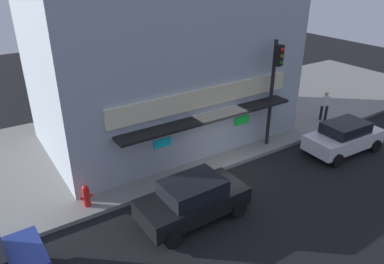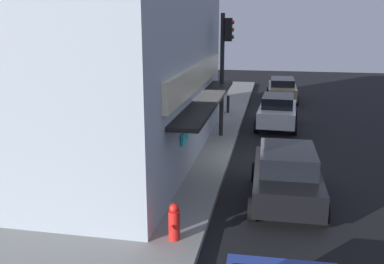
% 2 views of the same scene
% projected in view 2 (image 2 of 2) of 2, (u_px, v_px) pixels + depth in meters
% --- Properties ---
extents(ground_plane, '(60.02, 60.02, 0.00)m').
position_uv_depth(ground_plane, '(230.00, 161.00, 15.94)').
color(ground_plane, black).
extents(sidewalk, '(40.01, 10.05, 0.18)m').
position_uv_depth(sidewalk, '(104.00, 151.00, 16.84)').
color(sidewalk, gray).
rests_on(sidewalk, ground_plane).
extents(corner_building, '(12.24, 7.89, 7.82)m').
position_uv_depth(corner_building, '(100.00, 51.00, 15.21)').
color(corner_building, '#9EA8B2').
rests_on(corner_building, sidewalk).
extents(traffic_light, '(0.32, 0.58, 5.26)m').
position_uv_depth(traffic_light, '(225.00, 59.00, 17.98)').
color(traffic_light, black).
rests_on(traffic_light, sidewalk).
extents(fire_hydrant, '(0.51, 0.27, 0.90)m').
position_uv_depth(fire_hydrant, '(174.00, 222.00, 9.81)').
color(fire_hydrant, red).
rests_on(fire_hydrant, sidewalk).
extents(trash_can, '(0.59, 0.59, 0.88)m').
position_uv_depth(trash_can, '(163.00, 161.00, 14.02)').
color(trash_can, '#2D2D2D').
rests_on(trash_can, sidewalk).
extents(pedestrian, '(0.53, 0.48, 1.74)m').
position_uv_depth(pedestrian, '(225.00, 95.00, 23.25)').
color(pedestrian, black).
rests_on(pedestrian, sidewalk).
extents(potted_plant_by_doorway, '(0.57, 0.57, 0.94)m').
position_uv_depth(potted_plant_by_doorway, '(192.00, 128.00, 17.86)').
color(potted_plant_by_doorway, gray).
rests_on(potted_plant_by_doorway, sidewalk).
extents(potted_plant_by_window, '(0.52, 0.52, 0.83)m').
position_uv_depth(potted_plant_by_window, '(188.00, 143.00, 16.11)').
color(potted_plant_by_window, brown).
rests_on(potted_plant_by_window, sidewalk).
extents(parked_car_black, '(4.10, 2.12, 1.59)m').
position_uv_depth(parked_car_black, '(286.00, 175.00, 12.24)').
color(parked_car_black, black).
rests_on(parked_car_black, ground_plane).
extents(parked_car_white, '(4.10, 2.11, 1.57)m').
position_uv_depth(parked_car_white, '(277.00, 111.00, 20.88)').
color(parked_car_white, silver).
rests_on(parked_car_white, ground_plane).
extents(parked_car_tan, '(4.49, 1.98, 1.48)m').
position_uv_depth(parked_car_tan, '(282.00, 89.00, 27.63)').
color(parked_car_tan, '#9E8966').
rests_on(parked_car_tan, ground_plane).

